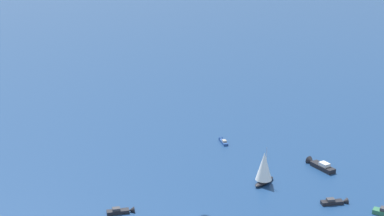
{
  "coord_description": "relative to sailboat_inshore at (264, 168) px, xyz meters",
  "views": [
    {
      "loc": [
        55.3,
        120.32,
        74.59
      ],
      "look_at": [
        0.0,
        0.0,
        31.12
      ],
      "focal_mm": 53.34,
      "sensor_mm": 36.0,
      "label": 1
    }
  ],
  "objects": [
    {
      "name": "sailboat_inshore",
      "position": [
        0.0,
        0.0,
        0.0
      ],
      "size": [
        9.1,
        6.48,
        11.45
      ],
      "color": "black",
      "rests_on": "ground_plane"
    },
    {
      "name": "motorboat_offshore",
      "position": [
        43.97,
        -0.68,
        -4.65
      ],
      "size": [
        7.64,
        3.39,
        2.15
      ],
      "color": "black",
      "rests_on": "ground_plane"
    },
    {
      "name": "motorboat_trailing",
      "position": [
        -22.44,
        -2.81,
        -4.37
      ],
      "size": [
        3.96,
        11.11,
        3.16
      ],
      "color": "black",
      "rests_on": "ground_plane"
    },
    {
      "name": "motorboat_mid_cluster",
      "position": [
        -11.59,
        19.11,
        -4.63
      ],
      "size": [
        7.84,
        3.89,
        2.21
      ],
      "color": "black",
      "rests_on": "ground_plane"
    },
    {
      "name": "motorboat_outer_ring_a",
      "position": [
        -4.58,
        -34.64,
        -4.73
      ],
      "size": [
        2.7,
        6.48,
        1.83
      ],
      "color": "#23478C",
      "rests_on": "ground_plane"
    }
  ]
}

